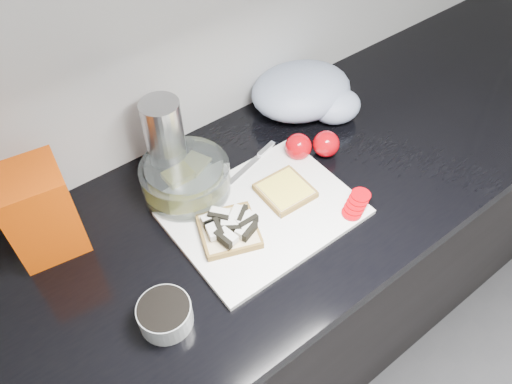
{
  "coord_description": "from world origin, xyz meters",
  "views": [
    {
      "loc": [
        -0.44,
        0.62,
        1.77
      ],
      "look_at": [
        0.0,
        1.19,
        0.95
      ],
      "focal_mm": 35.0,
      "sensor_mm": 36.0,
      "label": 1
    }
  ],
  "objects_px": {
    "glass_bowl": "(186,180)",
    "steel_canister": "(165,141)",
    "cutting_board": "(264,213)",
    "bread_bag": "(40,212)"
  },
  "relations": [
    {
      "from": "glass_bowl",
      "to": "steel_canister",
      "type": "xyz_separation_m",
      "value": [
        0.0,
        0.08,
        0.06
      ]
    },
    {
      "from": "cutting_board",
      "to": "glass_bowl",
      "type": "relative_size",
      "value": 1.97
    },
    {
      "from": "cutting_board",
      "to": "bread_bag",
      "type": "height_order",
      "value": "bread_bag"
    },
    {
      "from": "glass_bowl",
      "to": "steel_canister",
      "type": "relative_size",
      "value": 0.96
    },
    {
      "from": "glass_bowl",
      "to": "bread_bag",
      "type": "distance_m",
      "value": 0.31
    },
    {
      "from": "cutting_board",
      "to": "steel_canister",
      "type": "xyz_separation_m",
      "value": [
        -0.1,
        0.24,
        0.1
      ]
    },
    {
      "from": "cutting_board",
      "to": "steel_canister",
      "type": "bearing_deg",
      "value": 112.28
    },
    {
      "from": "glass_bowl",
      "to": "cutting_board",
      "type": "bearing_deg",
      "value": -58.52
    },
    {
      "from": "cutting_board",
      "to": "steel_canister",
      "type": "height_order",
      "value": "steel_canister"
    },
    {
      "from": "cutting_board",
      "to": "bread_bag",
      "type": "xyz_separation_m",
      "value": [
        -0.4,
        0.21,
        0.1
      ]
    }
  ]
}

